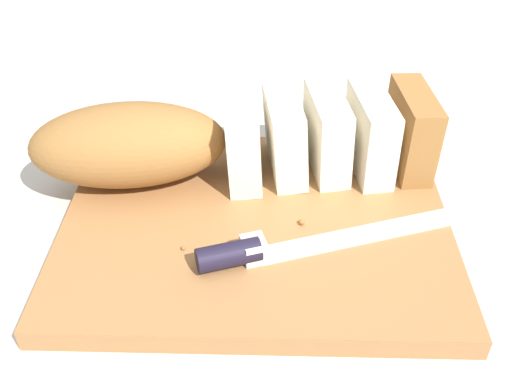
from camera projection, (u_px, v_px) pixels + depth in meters
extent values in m
plane|color=beige|center=(256.00, 234.00, 0.57)|extent=(3.00, 3.00, 0.00)
cube|color=#9E6B3D|center=(256.00, 226.00, 0.57)|extent=(0.36, 0.29, 0.02)
ellipsoid|color=#996633|center=(129.00, 145.00, 0.58)|extent=(0.20, 0.12, 0.08)
cube|color=#F2E8CC|center=(242.00, 139.00, 0.59)|extent=(0.04, 0.10, 0.08)
cube|color=#F2E8CC|center=(285.00, 135.00, 0.60)|extent=(0.05, 0.10, 0.08)
cube|color=#F2E8CC|center=(327.00, 132.00, 0.60)|extent=(0.05, 0.10, 0.08)
cube|color=#F2E8CC|center=(370.00, 134.00, 0.60)|extent=(0.05, 0.10, 0.08)
cube|color=#996633|center=(411.00, 130.00, 0.61)|extent=(0.04, 0.10, 0.08)
cube|color=silver|center=(367.00, 234.00, 0.54)|extent=(0.20, 0.09, 0.00)
cylinder|color=black|center=(229.00, 255.00, 0.50)|extent=(0.06, 0.04, 0.02)
cube|color=silver|center=(260.00, 250.00, 0.51)|extent=(0.03, 0.03, 0.02)
sphere|color=#996633|center=(302.00, 222.00, 0.55)|extent=(0.01, 0.01, 0.01)
sphere|color=#996633|center=(183.00, 248.00, 0.52)|extent=(0.00, 0.00, 0.00)
sphere|color=#996633|center=(281.00, 190.00, 0.59)|extent=(0.01, 0.01, 0.01)
sphere|color=#996633|center=(251.00, 183.00, 0.60)|extent=(0.00, 0.00, 0.00)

